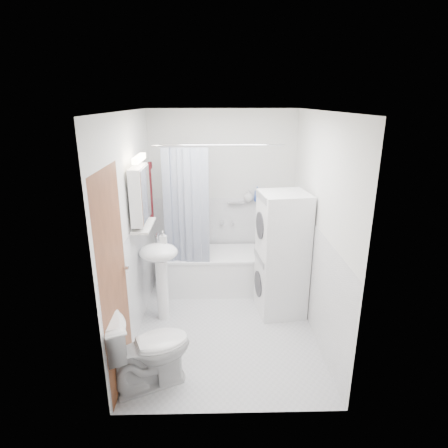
{
  "coord_description": "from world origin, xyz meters",
  "views": [
    {
      "loc": [
        -0.11,
        -3.78,
        2.5
      ],
      "look_at": [
        -0.01,
        0.15,
        1.2
      ],
      "focal_mm": 30.0,
      "sensor_mm": 36.0,
      "label": 1
    }
  ],
  "objects_px": {
    "bathtub": "(219,269)",
    "washer_dryer": "(282,255)",
    "sink": "(160,264)",
    "toilet": "(148,349)"
  },
  "relations": [
    {
      "from": "bathtub",
      "to": "washer_dryer",
      "type": "relative_size",
      "value": 0.91
    },
    {
      "from": "sink",
      "to": "toilet",
      "type": "height_order",
      "value": "sink"
    },
    {
      "from": "bathtub",
      "to": "washer_dryer",
      "type": "distance_m",
      "value": 1.07
    },
    {
      "from": "bathtub",
      "to": "sink",
      "type": "relative_size",
      "value": 1.32
    },
    {
      "from": "sink",
      "to": "washer_dryer",
      "type": "relative_size",
      "value": 0.69
    },
    {
      "from": "bathtub",
      "to": "toilet",
      "type": "distance_m",
      "value": 1.97
    },
    {
      "from": "bathtub",
      "to": "sink",
      "type": "xyz_separation_m",
      "value": [
        -0.69,
        -0.74,
        0.41
      ]
    },
    {
      "from": "sink",
      "to": "toilet",
      "type": "distance_m",
      "value": 1.16
    },
    {
      "from": "toilet",
      "to": "washer_dryer",
      "type": "bearing_deg",
      "value": -72.2
    },
    {
      "from": "bathtub",
      "to": "washer_dryer",
      "type": "xyz_separation_m",
      "value": [
        0.74,
        -0.61,
        0.46
      ]
    }
  ]
}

